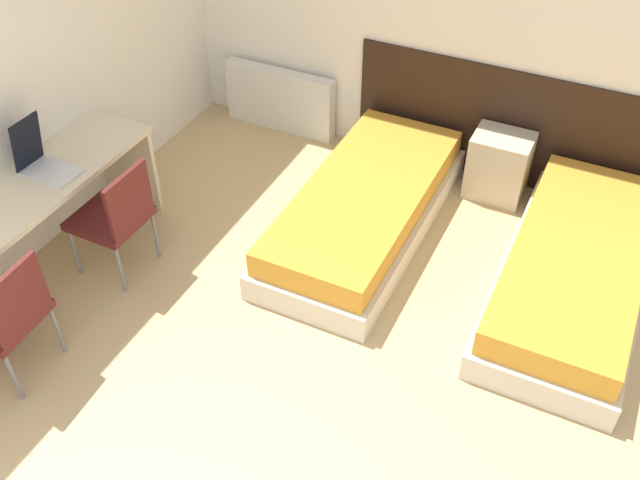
% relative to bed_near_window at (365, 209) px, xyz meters
% --- Properties ---
extents(headboard_panel, '(2.43, 0.03, 0.93)m').
position_rel_bed_near_window_xyz_m(headboard_panel, '(0.73, 1.04, 0.28)').
color(headboard_panel, black).
rests_on(headboard_panel, ground_plane).
extents(bed_near_window, '(0.87, 2.01, 0.38)m').
position_rel_bed_near_window_xyz_m(bed_near_window, '(0.00, 0.00, 0.00)').
color(bed_near_window, beige).
rests_on(bed_near_window, ground_plane).
extents(bed_near_door, '(0.87, 2.01, 0.38)m').
position_rel_bed_near_window_xyz_m(bed_near_door, '(1.46, 0.00, 0.00)').
color(bed_near_door, beige).
rests_on(bed_near_door, ground_plane).
extents(nightstand, '(0.43, 0.34, 0.51)m').
position_rel_bed_near_window_xyz_m(nightstand, '(0.73, 0.83, 0.07)').
color(nightstand, beige).
rests_on(nightstand, ground_plane).
extents(radiator, '(0.98, 0.12, 0.54)m').
position_rel_bed_near_window_xyz_m(radiator, '(-1.19, 0.96, 0.09)').
color(radiator, silver).
rests_on(radiator, ground_plane).
extents(desk, '(0.53, 2.25, 0.72)m').
position_rel_bed_near_window_xyz_m(desk, '(-1.69, -1.56, 0.39)').
color(desk, beige).
rests_on(desk, ground_plane).
extents(chair_near_laptop, '(0.44, 0.44, 0.82)m').
position_rel_bed_near_window_xyz_m(chair_near_laptop, '(-1.29, -1.08, 0.28)').
color(chair_near_laptop, '#511919').
rests_on(chair_near_laptop, ground_plane).
extents(chair_near_notebook, '(0.46, 0.46, 0.82)m').
position_rel_bed_near_window_xyz_m(chair_near_notebook, '(-1.29, -2.04, 0.28)').
color(chair_near_notebook, '#511919').
rests_on(chair_near_notebook, ground_plane).
extents(laptop, '(0.36, 0.24, 0.36)m').
position_rel_bed_near_window_xyz_m(laptop, '(-1.71, -1.16, 0.61)').
color(laptop, silver).
rests_on(laptop, desk).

